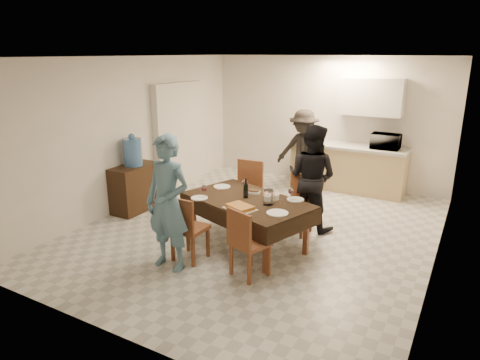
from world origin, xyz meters
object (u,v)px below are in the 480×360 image
(wine_bottle, at_px, (246,188))
(savoury_tart, at_px, (240,207))
(water_pitcher, at_px, (268,197))
(dining_table, at_px, (247,201))
(person_near, at_px, (168,203))
(console, at_px, (135,188))
(person_far, at_px, (311,177))
(microwave, at_px, (386,141))
(person_kitchen, at_px, (303,151))
(water_jug, at_px, (133,152))

(wine_bottle, bearing_deg, savoury_tart, -70.77)
(water_pitcher, bearing_deg, savoury_tart, -127.15)
(dining_table, xyz_separation_m, person_near, (-0.55, -1.05, 0.20))
(console, distance_m, wine_bottle, 2.37)
(person_far, bearing_deg, wine_bottle, 66.14)
(dining_table, xyz_separation_m, microwave, (1.19, 3.25, 0.39))
(wine_bottle, xyz_separation_m, person_near, (-0.50, -1.10, 0.03))
(person_kitchen, bearing_deg, person_near, -94.18)
(water_jug, distance_m, person_near, 2.27)
(water_jug, xyz_separation_m, microwave, (3.56, 2.95, 0.02))
(wine_bottle, height_order, water_pitcher, wine_bottle)
(person_near, distance_m, person_far, 2.37)
(water_jug, height_order, savoury_tart, water_jug)
(wine_bottle, height_order, microwave, microwave)
(person_far, bearing_deg, water_jug, 21.61)
(water_jug, height_order, person_kitchen, person_kitchen)
(console, relative_size, savoury_tart, 2.17)
(savoury_tart, bearing_deg, microwave, 73.21)
(dining_table, bearing_deg, person_near, -99.26)
(water_pitcher, distance_m, person_near, 1.35)
(wine_bottle, distance_m, savoury_tart, 0.47)
(water_pitcher, bearing_deg, person_near, -131.99)
(microwave, bearing_deg, person_kitchen, 17.10)
(console, xyz_separation_m, microwave, (3.56, 2.95, 0.65))
(dining_table, relative_size, water_pitcher, 9.69)
(dining_table, relative_size, person_near, 1.16)
(console, bearing_deg, water_jug, 0.00)
(wine_bottle, bearing_deg, microwave, 68.74)
(console, distance_m, water_jug, 0.63)
(water_pitcher, bearing_deg, console, 172.76)
(wine_bottle, bearing_deg, water_pitcher, -14.04)
(water_pitcher, relative_size, person_near, 0.12)
(wine_bottle, relative_size, microwave, 0.54)
(console, height_order, person_near, person_near)
(water_pitcher, xyz_separation_m, savoury_tart, (-0.25, -0.33, -0.08))
(dining_table, bearing_deg, water_pitcher, 10.26)
(person_kitchen, bearing_deg, dining_table, -84.50)
(water_pitcher, distance_m, microwave, 3.41)
(console, xyz_separation_m, water_jug, (0.00, 0.00, 0.63))
(person_kitchen, bearing_deg, wine_bottle, -85.44)
(dining_table, xyz_separation_m, console, (-2.37, 0.30, -0.26))
(water_jug, distance_m, savoury_tart, 2.58)
(console, xyz_separation_m, water_pitcher, (2.72, -0.35, 0.39))
(dining_table, bearing_deg, microwave, 88.20)
(person_far, bearing_deg, person_near, 69.46)
(savoury_tart, height_order, person_near, person_near)
(console, bearing_deg, dining_table, -7.11)
(savoury_tart, bearing_deg, person_kitchen, 96.63)
(wine_bottle, relative_size, person_kitchen, 0.18)
(wine_bottle, height_order, person_far, person_far)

